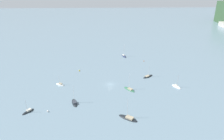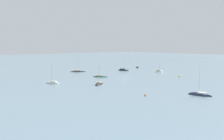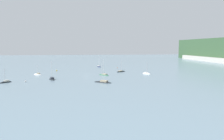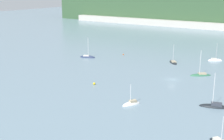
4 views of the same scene
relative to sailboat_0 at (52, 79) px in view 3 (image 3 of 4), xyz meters
name	(u,v)px [view 3 (image 3 of 4)]	position (x,y,z in m)	size (l,w,h in m)	color
ground_plane	(86,74)	(-18.85, 17.25, -0.12)	(600.00, 600.00, 0.00)	slate
sailboat_0	(52,79)	(0.00, 0.00, 0.00)	(7.87, 4.46, 9.84)	black
sailboat_1	(146,74)	(-14.56, 53.02, -0.05)	(6.14, 4.82, 8.49)	silver
sailboat_2	(121,72)	(-27.89, 39.93, -0.05)	(6.35, 7.37, 8.32)	black
sailboat_3	(6,82)	(6.59, -19.66, -0.01)	(5.83, 5.03, 6.86)	black
sailboat_4	(104,75)	(-12.43, 27.32, -0.03)	(7.25, 6.47, 9.73)	#2D6647
sailboat_5	(38,75)	(-18.76, -10.39, -0.02)	(3.87, 5.36, 6.62)	white
sailboat_6	(103,82)	(12.68, 24.27, 0.00)	(7.48, 8.89, 10.05)	black
sailboat_7	(99,67)	(-63.31, 28.36, -0.05)	(7.22, 3.87, 9.84)	#232D4C
mooring_buoy_0	(26,81)	(6.82, -10.97, 0.27)	(0.77, 0.77, 0.77)	white
mooring_buoy_1	(57,71)	(-37.38, -1.76, 0.27)	(0.77, 0.77, 0.77)	yellow
mooring_buoy_2	(117,68)	(-52.86, 41.59, 0.15)	(0.54, 0.54, 0.54)	orange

